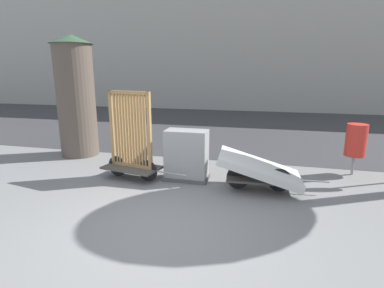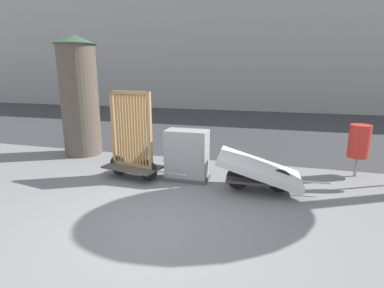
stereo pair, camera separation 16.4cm
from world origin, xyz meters
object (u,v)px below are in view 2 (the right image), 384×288
bike_cart_with_mattress (259,170)px  utility_cabinet (187,157)px  trash_bin (359,141)px  advertising_column (79,96)px  bike_cart_with_bedframe (132,147)px

bike_cart_with_mattress → utility_cabinet: (-1.53, 0.23, 0.09)m
trash_bin → advertising_column: (-7.02, 0.00, 0.85)m
bike_cart_with_bedframe → utility_cabinet: bike_cart_with_bedframe is taller
utility_cabinet → trash_bin: (3.58, 1.23, 0.29)m
bike_cart_with_bedframe → trash_bin: size_ratio=1.68×
trash_bin → bike_cart_with_mattress: bearing=-144.5°
bike_cart_with_mattress → advertising_column: (-4.98, 1.45, 1.23)m
advertising_column → bike_cart_with_bedframe: bearing=-32.6°
bike_cart_with_mattress → advertising_column: bearing=160.0°
utility_cabinet → bike_cart_with_mattress: bearing=-8.4°
bike_cart_with_mattress → utility_cabinet: size_ratio=1.97×
bike_cart_with_mattress → bike_cart_with_bedframe: bearing=176.3°
trash_bin → advertising_column: advertising_column is taller
bike_cart_with_bedframe → bike_cart_with_mattress: (2.70, 0.00, -0.28)m
utility_cabinet → advertising_column: bearing=160.4°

